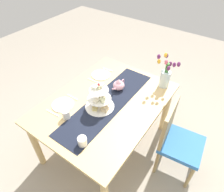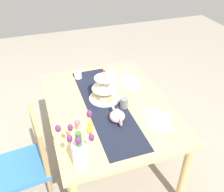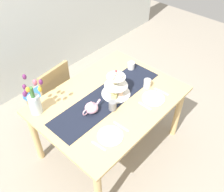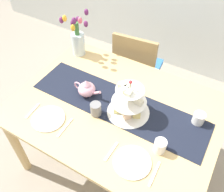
# 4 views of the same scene
# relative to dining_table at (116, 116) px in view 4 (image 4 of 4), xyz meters

# --- Properties ---
(ground_plane) EXTENTS (8.00, 8.00, 0.00)m
(ground_plane) POSITION_rel_dining_table_xyz_m (0.00, 0.00, -0.66)
(ground_plane) COLOR gray
(dining_table) EXTENTS (1.47, 1.09, 0.76)m
(dining_table) POSITION_rel_dining_table_xyz_m (0.00, 0.00, 0.00)
(dining_table) COLOR tan
(dining_table) RESTS_ON ground_plane
(chair_left) EXTENTS (0.46, 0.46, 0.91)m
(chair_left) POSITION_rel_dining_table_xyz_m (-0.20, 0.77, -0.16)
(chair_left) COLOR #9C8254
(chair_left) RESTS_ON ground_plane
(table_runner) EXTENTS (1.32, 0.35, 0.00)m
(table_runner) POSITION_rel_dining_table_xyz_m (0.00, 0.03, 0.11)
(table_runner) COLOR black
(table_runner) RESTS_ON dining_table
(tiered_cake_stand) EXTENTS (0.30, 0.30, 0.30)m
(tiered_cake_stand) POSITION_rel_dining_table_xyz_m (0.10, 0.01, 0.19)
(tiered_cake_stand) COLOR beige
(tiered_cake_stand) RESTS_ON table_runner
(teapot) EXTENTS (0.24, 0.13, 0.14)m
(teapot) POSITION_rel_dining_table_xyz_m (-0.25, 0.00, 0.16)
(teapot) COLOR #E5A8BC
(teapot) RESTS_ON table_runner
(tulip_vase) EXTENTS (0.20, 0.25, 0.41)m
(tulip_vase) POSITION_rel_dining_table_xyz_m (-0.60, 0.39, 0.25)
(tulip_vase) COLOR silver
(tulip_vase) RESTS_ON dining_table
(cream_jug) EXTENTS (0.08, 0.08, 0.08)m
(cream_jug) POSITION_rel_dining_table_xyz_m (0.55, 0.16, 0.15)
(cream_jug) COLOR white
(cream_jug) RESTS_ON dining_table
(dinner_plate_left) EXTENTS (0.23, 0.23, 0.01)m
(dinner_plate_left) POSITION_rel_dining_table_xyz_m (-0.35, -0.33, 0.11)
(dinner_plate_left) COLOR white
(dinner_plate_left) RESTS_ON dining_table
(fork_left) EXTENTS (0.03, 0.15, 0.01)m
(fork_left) POSITION_rel_dining_table_xyz_m (-0.49, -0.33, 0.11)
(fork_left) COLOR silver
(fork_left) RESTS_ON dining_table
(knife_left) EXTENTS (0.02, 0.17, 0.01)m
(knife_left) POSITION_rel_dining_table_xyz_m (-0.20, -0.33, 0.11)
(knife_left) COLOR silver
(knife_left) RESTS_ON dining_table
(dinner_plate_right) EXTENTS (0.23, 0.23, 0.01)m
(dinner_plate_right) POSITION_rel_dining_table_xyz_m (0.30, -0.33, 0.11)
(dinner_plate_right) COLOR white
(dinner_plate_right) RESTS_ON dining_table
(fork_right) EXTENTS (0.02, 0.15, 0.01)m
(fork_right) POSITION_rel_dining_table_xyz_m (0.16, -0.33, 0.11)
(fork_right) COLOR silver
(fork_right) RESTS_ON dining_table
(knife_right) EXTENTS (0.02, 0.17, 0.01)m
(knife_right) POSITION_rel_dining_table_xyz_m (0.45, -0.33, 0.11)
(knife_right) COLOR silver
(knife_right) RESTS_ON dining_table
(mug_grey) EXTENTS (0.08, 0.08, 0.09)m
(mug_grey) POSITION_rel_dining_table_xyz_m (-0.09, -0.12, 0.15)
(mug_grey) COLOR slate
(mug_grey) RESTS_ON table_runner
(mug_white_text) EXTENTS (0.08, 0.08, 0.09)m
(mug_white_text) POSITION_rel_dining_table_xyz_m (0.41, -0.17, 0.15)
(mug_white_text) COLOR white
(mug_white_text) RESTS_ON dining_table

